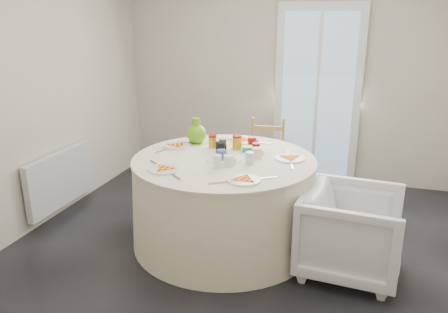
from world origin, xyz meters
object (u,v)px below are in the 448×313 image
(table, at_px, (224,202))
(wooden_chair, at_px, (265,157))
(armchair, at_px, (351,227))
(green_pitcher, at_px, (197,135))
(radiator, at_px, (61,178))

(table, distance_m, wooden_chair, 1.11)
(armchair, xyz_separation_m, green_pitcher, (-1.47, 0.55, 0.48))
(radiator, distance_m, table, 1.75)
(radiator, xyz_separation_m, table, (1.75, -0.07, -0.01))
(table, height_order, wooden_chair, wooden_chair)
(green_pitcher, bearing_deg, wooden_chair, 63.72)
(table, height_order, green_pitcher, green_pitcher)
(radiator, distance_m, green_pitcher, 1.48)
(table, relative_size, wooden_chair, 1.84)
(wooden_chair, relative_size, green_pitcher, 3.63)
(wooden_chair, relative_size, armchair, 1.15)
(radiator, relative_size, table, 0.62)
(table, bearing_deg, armchair, -10.09)
(table, height_order, armchair, table)
(table, bearing_deg, radiator, 177.58)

